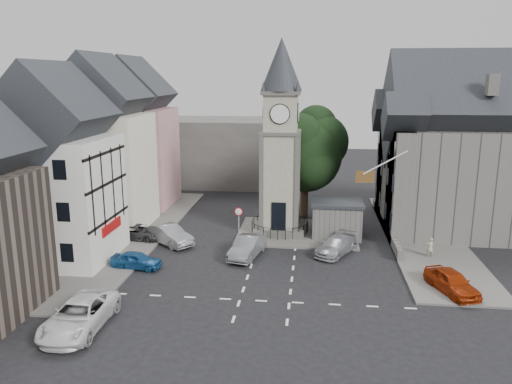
# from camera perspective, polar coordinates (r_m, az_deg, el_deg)

# --- Properties ---
(ground) EXTENTS (120.00, 120.00, 0.00)m
(ground) POSITION_cam_1_polar(r_m,az_deg,el_deg) (35.83, 1.84, -8.58)
(ground) COLOR black
(ground) RESTS_ON ground
(pavement_west) EXTENTS (6.00, 30.00, 0.14)m
(pavement_west) POSITION_cam_1_polar(r_m,az_deg,el_deg) (44.03, -13.97, -4.68)
(pavement_west) COLOR #595651
(pavement_west) RESTS_ON ground
(pavement_east) EXTENTS (6.00, 26.00, 0.14)m
(pavement_east) POSITION_cam_1_polar(r_m,az_deg,el_deg) (44.24, 18.48, -4.89)
(pavement_east) COLOR #595651
(pavement_east) RESTS_ON ground
(central_island) EXTENTS (10.00, 8.00, 0.16)m
(central_island) POSITION_cam_1_polar(r_m,az_deg,el_deg) (43.25, 4.71, -4.63)
(central_island) COLOR #595651
(central_island) RESTS_ON ground
(road_markings) EXTENTS (20.00, 8.00, 0.01)m
(road_markings) POSITION_cam_1_polar(r_m,az_deg,el_deg) (30.81, 0.98, -12.35)
(road_markings) COLOR silver
(road_markings) RESTS_ON ground
(clock_tower) EXTENTS (4.86, 4.86, 16.25)m
(clock_tower) POSITION_cam_1_polar(r_m,az_deg,el_deg) (41.57, 2.84, 6.04)
(clock_tower) COLOR #4C4944
(clock_tower) RESTS_ON ground
(stone_shelter) EXTENTS (4.30, 3.30, 3.08)m
(stone_shelter) POSITION_cam_1_polar(r_m,az_deg,el_deg) (42.39, 9.19, -3.06)
(stone_shelter) COLOR #615D59
(stone_shelter) RESTS_ON ground
(town_tree) EXTENTS (7.20, 7.20, 10.80)m
(town_tree) POSITION_cam_1_polar(r_m,az_deg,el_deg) (46.61, 5.70, 5.35)
(town_tree) COLOR black
(town_tree) RESTS_ON ground
(warning_sign_post) EXTENTS (0.70, 0.19, 2.85)m
(warning_sign_post) POSITION_cam_1_polar(r_m,az_deg,el_deg) (40.64, -2.01, -2.90)
(warning_sign_post) COLOR black
(warning_sign_post) RESTS_ON ground
(terrace_pink) EXTENTS (8.10, 7.60, 12.80)m
(terrace_pink) POSITION_cam_1_polar(r_m,az_deg,el_deg) (52.84, -13.68, 5.53)
(terrace_pink) COLOR tan
(terrace_pink) RESTS_ON ground
(terrace_cream) EXTENTS (8.10, 7.60, 12.80)m
(terrace_cream) POSITION_cam_1_polar(r_m,az_deg,el_deg) (45.49, -17.11, 4.14)
(terrace_cream) COLOR #EFE7C8
(terrace_cream) RESTS_ON ground
(terrace_tudor) EXTENTS (8.10, 7.60, 12.00)m
(terrace_tudor) POSITION_cam_1_polar(r_m,az_deg,el_deg) (38.48, -21.76, 1.61)
(terrace_tudor) COLOR silver
(terrace_tudor) RESTS_ON ground
(backdrop_west) EXTENTS (20.00, 10.00, 8.00)m
(backdrop_west) POSITION_cam_1_polar(r_m,az_deg,el_deg) (63.58, -6.88, 4.71)
(backdrop_west) COLOR #4C4944
(backdrop_west) RESTS_ON ground
(east_building) EXTENTS (14.40, 11.40, 12.60)m
(east_building) POSITION_cam_1_polar(r_m,az_deg,el_deg) (46.56, 22.63, 3.50)
(east_building) COLOR #615D59
(east_building) RESTS_ON ground
(east_boundary_wall) EXTENTS (0.40, 16.00, 0.90)m
(east_boundary_wall) POSITION_cam_1_polar(r_m,az_deg,el_deg) (45.51, 14.56, -3.62)
(east_boundary_wall) COLOR #615D59
(east_boundary_wall) RESTS_ON ground
(flagpole) EXTENTS (3.68, 0.10, 2.74)m
(flagpole) POSITION_cam_1_polar(r_m,az_deg,el_deg) (38.08, 14.54, 3.26)
(flagpole) COLOR white
(flagpole) RESTS_ON ground
(car_west_blue) EXTENTS (3.69, 1.76, 1.22)m
(car_west_blue) POSITION_cam_1_polar(r_m,az_deg,el_deg) (36.41, -13.51, -7.57)
(car_west_blue) COLOR navy
(car_west_blue) RESTS_ON ground
(car_west_silver) EXTENTS (4.71, 4.22, 1.55)m
(car_west_silver) POSITION_cam_1_polar(r_m,az_deg,el_deg) (40.85, -9.86, -4.85)
(car_west_silver) COLOR gray
(car_west_silver) RESTS_ON ground
(car_west_grey) EXTENTS (4.75, 2.66, 1.25)m
(car_west_grey) POSITION_cam_1_polar(r_m,az_deg,el_deg) (42.51, -13.28, -4.50)
(car_west_grey) COLOR #323235
(car_west_grey) RESTS_ON ground
(car_island_silver) EXTENTS (2.61, 4.90, 1.53)m
(car_island_silver) POSITION_cam_1_polar(r_m,az_deg,el_deg) (37.53, -0.98, -6.30)
(car_island_silver) COLOR gray
(car_island_silver) RESTS_ON ground
(car_island_east) EXTENTS (3.82, 4.89, 1.32)m
(car_island_east) POSITION_cam_1_polar(r_m,az_deg,el_deg) (38.63, 9.15, -6.06)
(car_island_east) COLOR #AFB1B8
(car_island_east) RESTS_ON ground
(car_east_red) EXTENTS (3.09, 4.63, 1.46)m
(car_east_red) POSITION_cam_1_polar(r_m,az_deg,el_deg) (33.86, 21.47, -9.54)
(car_east_red) COLOR #972908
(car_east_red) RESTS_ON ground
(van_sw_white) EXTENTS (2.70, 5.75, 1.59)m
(van_sw_white) POSITION_cam_1_polar(r_m,az_deg,el_deg) (29.00, -19.53, -13.15)
(van_sw_white) COLOR silver
(van_sw_white) RESTS_ON ground
(pedestrian) EXTENTS (0.66, 0.50, 1.61)m
(pedestrian) POSITION_cam_1_polar(r_m,az_deg,el_deg) (39.40, 19.26, -6.05)
(pedestrian) COLOR #A8A38B
(pedestrian) RESTS_ON ground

